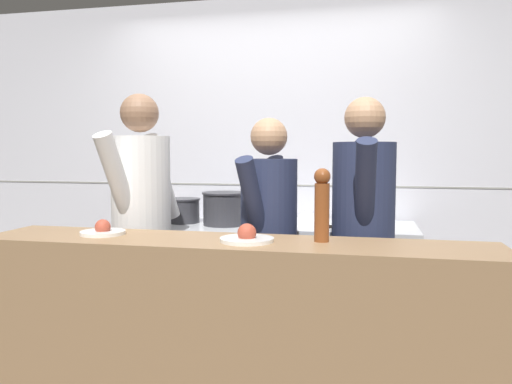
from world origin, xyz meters
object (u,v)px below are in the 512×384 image
at_px(chef_line, 363,233).
at_px(plated_dish_main, 103,231).
at_px(chefs_knife, 348,227).
at_px(chef_head_cook, 142,222).
at_px(stock_pot, 183,210).
at_px(plated_dish_appetiser, 247,237).
at_px(mixing_bowl_steel, 308,216).
at_px(chef_sous, 269,241).
at_px(pepper_mill, 322,203).
at_px(sauce_pot, 224,208).
at_px(oven_range, 204,282).

bearing_deg(chef_line, plated_dish_main, -159.01).
height_order(chefs_knife, chef_head_cook, chef_head_cook).
bearing_deg(stock_pot, plated_dish_appetiser, -57.91).
bearing_deg(mixing_bowl_steel, chefs_knife, -33.73).
xyz_separation_m(plated_dish_main, chef_sous, (0.76, 0.52, -0.12)).
height_order(mixing_bowl_steel, chef_sous, chef_sous).
bearing_deg(pepper_mill, chefs_knife, 85.01).
distance_m(sauce_pot, plated_dish_main, 1.22).
bearing_deg(chefs_knife, chef_head_cook, -157.03).
distance_m(plated_dish_main, chef_line, 1.41).
xyz_separation_m(stock_pot, chef_sous, (0.80, -0.72, -0.08)).
height_order(chefs_knife, plated_dish_appetiser, plated_dish_appetiser).
bearing_deg(oven_range, stock_pot, 165.34).
height_order(plated_dish_appetiser, chef_head_cook, chef_head_cook).
bearing_deg(oven_range, chef_head_cook, -105.04).
relative_size(pepper_mill, chef_sous, 0.21).
height_order(mixing_bowl_steel, chef_line, chef_line).
bearing_deg(mixing_bowl_steel, chef_head_cook, -142.58).
height_order(oven_range, chefs_knife, chefs_knife).
relative_size(chef_head_cook, chef_line, 1.03).
xyz_separation_m(pepper_mill, chef_sous, (-0.35, 0.48, -0.28)).
bearing_deg(stock_pot, chef_line, -27.20).
distance_m(pepper_mill, chef_sous, 0.65).
relative_size(sauce_pot, plated_dish_appetiser, 1.28).
xyz_separation_m(mixing_bowl_steel, pepper_mill, (0.20, -1.21, 0.22)).
xyz_separation_m(oven_range, plated_dish_appetiser, (0.63, -1.23, 0.57)).
height_order(plated_dish_main, chef_head_cook, chef_head_cook).
relative_size(oven_range, plated_dish_main, 3.89).
bearing_deg(plated_dish_appetiser, chefs_knife, 68.52).
xyz_separation_m(sauce_pot, chefs_knife, (0.89, -0.13, -0.10)).
xyz_separation_m(sauce_pot, plated_dish_main, (-0.30, -1.19, 0.01)).
relative_size(mixing_bowl_steel, pepper_mill, 0.82).
relative_size(sauce_pot, chef_line, 0.19).
relative_size(oven_range, stock_pot, 3.37).
distance_m(plated_dish_main, chef_sous, 0.93).
xyz_separation_m(plated_dish_appetiser, chef_line, (0.53, 0.59, -0.06)).
bearing_deg(chef_sous, plated_dish_appetiser, -75.23).
distance_m(plated_dish_main, chef_head_cook, 0.53).
bearing_deg(chef_head_cook, plated_dish_main, -73.95).
bearing_deg(oven_range, plated_dish_appetiser, -63.09).
xyz_separation_m(plated_dish_appetiser, pepper_mill, (0.34, 0.08, 0.16)).
bearing_deg(sauce_pot, plated_dish_main, -104.22).
height_order(stock_pot, chef_sous, chef_sous).
bearing_deg(chefs_knife, chef_sous, -129.04).
distance_m(stock_pot, plated_dish_main, 1.24).
relative_size(stock_pot, chef_sous, 0.16).
xyz_separation_m(chef_sous, chef_line, (0.53, 0.04, 0.06)).
distance_m(sauce_pot, chef_line, 1.18).
bearing_deg(chef_line, chef_head_cook, 178.76).
xyz_separation_m(mixing_bowl_steel, chefs_knife, (0.29, -0.20, -0.04)).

